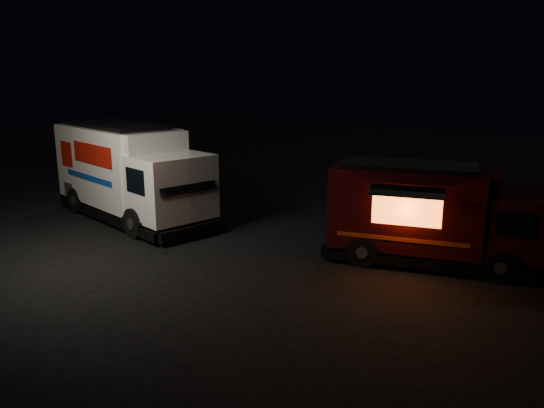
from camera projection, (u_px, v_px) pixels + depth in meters
The scene contains 3 objects.
ground at pixel (181, 240), 17.12m from camera, with size 80.00×80.00×0.00m, color black.
white_truck at pixel (132, 173), 19.30m from camera, with size 7.62×2.60×3.45m, color silver, non-canonical shape.
red_truck at pixel (436, 215), 14.80m from camera, with size 6.05×2.23×2.81m, color #340A09, non-canonical shape.
Camera 1 is at (12.33, -11.12, 5.22)m, focal length 35.00 mm.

